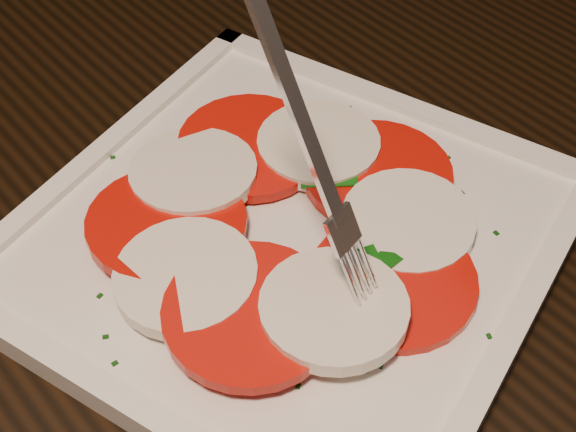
% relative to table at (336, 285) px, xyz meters
% --- Properties ---
extents(table, '(1.29, 0.94, 0.75)m').
position_rel_table_xyz_m(table, '(0.00, 0.00, 0.00)').
color(table, black).
rests_on(table, ground).
extents(plate, '(0.42, 0.42, 0.01)m').
position_rel_table_xyz_m(plate, '(-0.06, -0.02, 0.11)').
color(plate, white).
rests_on(plate, table).
extents(caprese_salad, '(0.27, 0.26, 0.02)m').
position_rel_table_xyz_m(caprese_salad, '(-0.06, -0.02, 0.12)').
color(caprese_salad, red).
rests_on(caprese_salad, plate).
extents(fork, '(0.06, 0.09, 0.17)m').
position_rel_table_xyz_m(fork, '(-0.07, -0.05, 0.22)').
color(fork, white).
rests_on(fork, caprese_salad).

